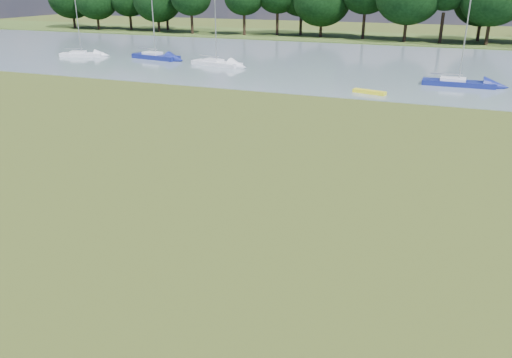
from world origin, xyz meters
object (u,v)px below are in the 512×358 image
at_px(sailboat_1, 216,62).
at_px(sailboat_3, 81,53).
at_px(kayak, 369,92).
at_px(sailboat_2, 458,81).
at_px(sailboat_4, 155,55).

distance_m(sailboat_1, sailboat_3, 19.88).
distance_m(kayak, sailboat_1, 21.64).
bearing_deg(sailboat_3, sailboat_2, -24.96).
bearing_deg(kayak, sailboat_3, -179.56).
height_order(kayak, sailboat_4, sailboat_4).
xyz_separation_m(sailboat_1, sailboat_2, (26.47, -2.94, 0.02)).
height_order(sailboat_1, sailboat_3, sailboat_1).
distance_m(kayak, sailboat_4, 31.01).
distance_m(kayak, sailboat_2, 9.67).
relative_size(sailboat_2, sailboat_3, 1.14).
bearing_deg(sailboat_2, kayak, -136.62).
distance_m(kayak, sailboat_3, 40.54).
bearing_deg(sailboat_4, sailboat_1, -0.02).
bearing_deg(kayak, sailboat_1, 168.56).
bearing_deg(sailboat_3, sailboat_4, -13.23).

